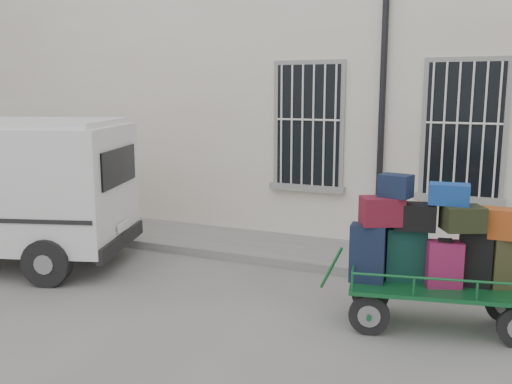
{
  "coord_description": "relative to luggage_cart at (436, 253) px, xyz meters",
  "views": [
    {
      "loc": [
        3.0,
        -7.05,
        2.92
      ],
      "look_at": [
        -0.58,
        1.0,
        1.32
      ],
      "focal_mm": 40.0,
      "sensor_mm": 36.0,
      "label": 1
    }
  ],
  "objects": [
    {
      "name": "ground",
      "position": [
        -2.29,
        0.09,
        -0.95
      ],
      "size": [
        80.0,
        80.0,
        0.0
      ],
      "primitive_type": "plane",
      "color": "slate",
      "rests_on": "ground"
    },
    {
      "name": "building",
      "position": [
        -2.29,
        5.58,
        2.05
      ],
      "size": [
        24.0,
        5.15,
        6.0
      ],
      "color": "beige",
      "rests_on": "ground"
    },
    {
      "name": "sidewalk",
      "position": [
        -2.29,
        2.29,
        -0.88
      ],
      "size": [
        24.0,
        1.7,
        0.15
      ],
      "primitive_type": "cube",
      "color": "slate",
      "rests_on": "ground"
    },
    {
      "name": "luggage_cart",
      "position": [
        0.0,
        0.0,
        0.0
      ],
      "size": [
        2.61,
        1.4,
        1.9
      ],
      "rotation": [
        0.0,
        0.0,
        0.2
      ],
      "color": "black",
      "rests_on": "ground"
    }
  ]
}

